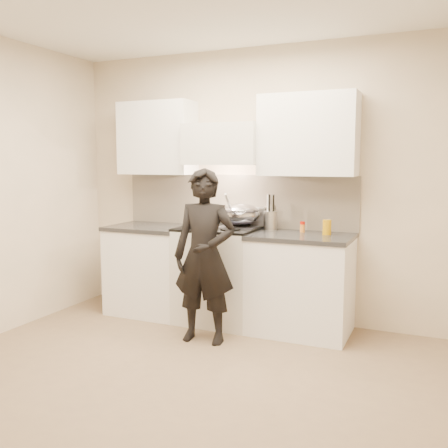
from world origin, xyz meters
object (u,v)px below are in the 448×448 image
Objects in this scene: counter_right at (301,283)px; person at (205,256)px; utensil_crock at (270,219)px; wok at (240,214)px; stove at (219,274)px.

person is (-0.71, -0.57, 0.30)m from counter_right.
wok is at bearing -167.72° from utensil_crock.
stove reaches higher than counter_right.
stove is at bearing -158.84° from utensil_crock.
wok is 0.33× the size of person.
wok is (-0.65, 0.12, 0.61)m from counter_right.
wok is (0.18, 0.12, 0.60)m from stove.
stove is 2.77× the size of utensil_crock.
counter_right is 2.66× the size of utensil_crock.
wok is at bearing 33.72° from stove.
person is at bearing -78.42° from stove.
stove is 0.65m from person.
utensil_crock is (-0.36, 0.18, 0.57)m from counter_right.
stove is at bearing -180.00° from counter_right.
wok reaches higher than utensil_crock.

